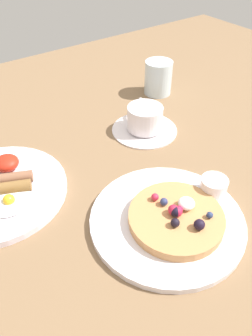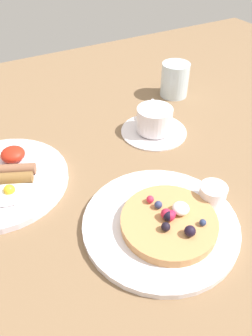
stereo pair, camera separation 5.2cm
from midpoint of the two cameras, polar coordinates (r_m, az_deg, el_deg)
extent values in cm
cube|color=brown|center=(59.63, -3.56, -6.03)|extent=(197.61, 135.92, 3.00)
cylinder|color=white|center=(54.02, 8.85, -9.75)|extent=(25.31, 25.31, 1.19)
cylinder|color=tan|center=(52.55, 10.41, -9.50)|extent=(15.33, 15.33, 1.65)
sphere|color=navy|center=(51.54, 10.57, -8.54)|extent=(1.03, 1.03, 1.03)
sphere|color=#BF223F|center=(51.39, 10.00, -8.06)|extent=(1.71, 1.71, 1.71)
sphere|color=#CD2843|center=(53.45, 7.07, -5.59)|extent=(1.25, 1.25, 1.25)
sphere|color=navy|center=(51.94, 16.20, -9.30)|extent=(1.07, 1.07, 1.07)
sphere|color=#C01F41|center=(51.23, 10.62, -8.41)|extent=(1.66, 1.66, 1.66)
sphere|color=black|center=(49.96, 14.19, -10.82)|extent=(1.71, 1.71, 1.71)
sphere|color=navy|center=(52.76, 8.54, -6.53)|extent=(1.30, 1.30, 1.30)
sphere|color=#BF1C41|center=(51.67, 10.89, -8.14)|extent=(1.39, 1.39, 1.39)
sphere|color=black|center=(49.91, 10.03, -10.27)|extent=(1.42, 1.42, 1.42)
sphere|color=black|center=(51.18, 10.38, -8.41)|extent=(1.69, 1.69, 1.69)
ellipsoid|color=white|center=(52.64, 12.42, -7.06)|extent=(2.74, 2.74, 1.65)
cylinder|color=white|center=(57.53, 17.50, -4.44)|extent=(4.67, 4.67, 3.21)
cylinder|color=brown|center=(57.10, 17.63, -3.98)|extent=(3.83, 3.83, 0.38)
cylinder|color=white|center=(63.86, -18.98, -2.20)|extent=(24.99, 24.99, 1.29)
cylinder|color=brown|center=(62.99, -17.30, -0.36)|extent=(8.96, 5.57, 2.10)
cylinder|color=brown|center=(61.28, -17.84, -1.84)|extent=(8.97, 5.51, 2.10)
ellipsoid|color=white|center=(59.57, -17.36, -4.16)|extent=(7.97, 6.77, 0.60)
sphere|color=yellow|center=(59.24, -17.45, -3.82)|extent=(2.00, 2.00, 2.00)
ellipsoid|color=red|center=(66.25, -17.16, 2.24)|extent=(4.68, 4.68, 2.57)
cylinder|color=white|center=(74.38, 6.90, 6.45)|extent=(14.80, 14.80, 0.71)
cylinder|color=white|center=(72.75, 7.09, 8.41)|extent=(7.89, 7.89, 5.31)
torus|color=white|center=(76.80, 6.65, 10.54)|extent=(2.45, 3.71, 3.77)
cylinder|color=olive|center=(71.86, 7.20, 9.55)|extent=(6.71, 6.71, 0.42)
cylinder|color=silver|center=(88.55, 10.30, 14.96)|extent=(7.18, 7.18, 8.65)
camera|label=1|loc=(0.03, -87.42, 2.21)|focal=34.73mm
camera|label=2|loc=(0.03, 92.58, -2.21)|focal=34.73mm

